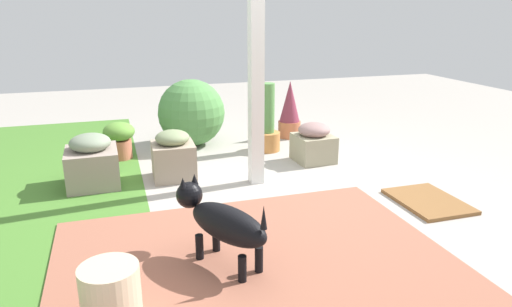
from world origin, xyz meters
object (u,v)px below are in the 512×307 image
(terracotta_pot_tall, at_px, (267,127))
(dog, at_px, (222,221))
(porch_pillar, at_px, (256,59))
(round_shrub, at_px, (191,113))
(terracotta_pot_broad, at_px, (119,138))
(doormat, at_px, (428,201))
(stone_planter_far, at_px, (92,162))
(stone_planter_mid, at_px, (173,156))
(stone_planter_nearest, at_px, (314,143))
(terracotta_pot_spiky, at_px, (290,111))
(ceramic_urn, at_px, (111,297))

(terracotta_pot_tall, height_order, dog, terracotta_pot_tall)
(porch_pillar, height_order, round_shrub, porch_pillar)
(round_shrub, relative_size, dog, 1.08)
(terracotta_pot_broad, bearing_deg, doormat, -130.05)
(stone_planter_far, relative_size, doormat, 0.76)
(stone_planter_mid, xyz_separation_m, doormat, (-1.19, -1.86, -0.20))
(stone_planter_mid, relative_size, round_shrub, 0.60)
(terracotta_pot_tall, bearing_deg, round_shrub, 58.14)
(stone_planter_far, height_order, round_shrub, round_shrub)
(stone_planter_nearest, distance_m, dog, 2.16)
(stone_planter_mid, bearing_deg, terracotta_pot_tall, -62.32)
(round_shrub, xyz_separation_m, terracotta_pot_broad, (-0.29, 0.80, -0.15))
(round_shrub, distance_m, terracotta_pot_tall, 0.88)
(terracotta_pot_spiky, xyz_separation_m, terracotta_pot_broad, (-0.27, 1.97, -0.10))
(stone_planter_nearest, xyz_separation_m, doormat, (-1.27, -0.44, -0.17))
(stone_planter_nearest, distance_m, stone_planter_mid, 1.42)
(terracotta_pot_broad, relative_size, doormat, 0.61)
(ceramic_urn, bearing_deg, porch_pillar, -36.70)
(terracotta_pot_tall, relative_size, ceramic_urn, 2.26)
(stone_planter_nearest, distance_m, stone_planter_far, 2.12)
(terracotta_pot_broad, bearing_deg, stone_planter_far, 160.79)
(terracotta_pot_tall, bearing_deg, ceramic_urn, 147.19)
(stone_planter_mid, xyz_separation_m, ceramic_urn, (-2.01, 0.58, -0.05))
(dog, relative_size, ceramic_urn, 2.11)
(round_shrub, bearing_deg, terracotta_pot_tall, -121.86)
(terracotta_pot_broad, distance_m, dog, 2.41)
(porch_pillar, distance_m, stone_planter_far, 1.67)
(doormat, bearing_deg, dog, 103.24)
(terracotta_pot_tall, bearing_deg, terracotta_pot_broad, 83.62)
(terracotta_pot_tall, height_order, doormat, terracotta_pot_tall)
(round_shrub, relative_size, ceramic_urn, 2.28)
(stone_planter_far, distance_m, dog, 1.81)
(round_shrub, relative_size, terracotta_pot_tall, 1.01)
(terracotta_pot_spiky, bearing_deg, stone_planter_mid, 123.73)
(stone_planter_mid, relative_size, ceramic_urn, 1.38)
(porch_pillar, xyz_separation_m, stone_planter_far, (0.35, 1.38, -0.88))
(porch_pillar, relative_size, terracotta_pot_tall, 2.96)
(stone_planter_mid, height_order, round_shrub, round_shrub)
(terracotta_pot_tall, relative_size, dog, 1.07)
(stone_planter_nearest, bearing_deg, terracotta_pot_broad, 70.21)
(stone_planter_nearest, xyz_separation_m, terracotta_pot_tall, (0.50, 0.33, 0.07))
(stone_planter_far, relative_size, ceramic_urn, 1.48)
(stone_planter_nearest, bearing_deg, round_shrub, 48.02)
(stone_planter_far, height_order, terracotta_pot_spiky, terracotta_pot_spiky)
(stone_planter_far, xyz_separation_m, dog, (-1.63, -0.77, 0.08))
(terracotta_pot_spiky, relative_size, dog, 0.99)
(round_shrub, xyz_separation_m, ceramic_urn, (-3.05, 0.93, -0.21))
(terracotta_pot_broad, bearing_deg, round_shrub, -70.15)
(round_shrub, bearing_deg, doormat, -145.92)
(porch_pillar, bearing_deg, dog, 154.44)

